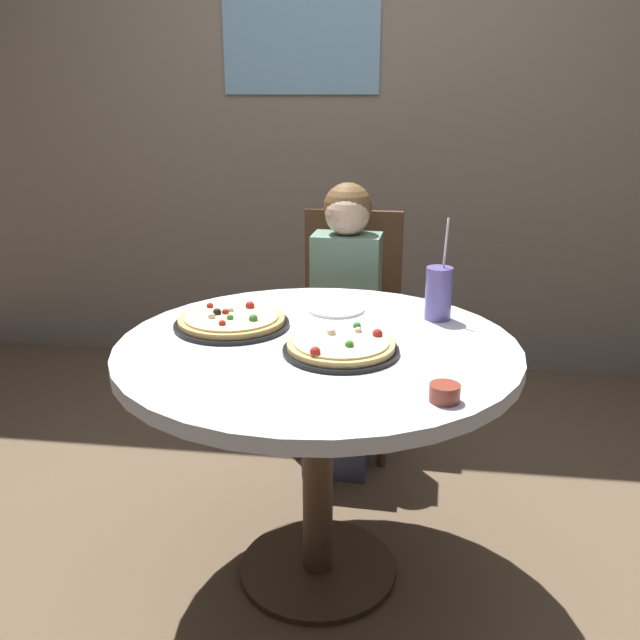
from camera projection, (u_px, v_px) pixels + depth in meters
ground_plane at (318, 570)px, 2.13m from camera, size 8.00×8.00×0.00m
wall_with_window at (368, 81)px, 3.36m from camera, size 5.20×0.14×2.90m
dining_table at (318, 380)px, 1.93m from camera, size 1.11×1.11×0.75m
chair_wooden at (349, 316)px, 2.83m from camera, size 0.42×0.42×0.95m
diner_child at (343, 341)px, 2.67m from camera, size 0.27×0.42×1.08m
pizza_veggie at (341, 347)px, 1.82m from camera, size 0.31×0.31×0.05m
pizza_cheese at (232, 321)px, 2.02m from camera, size 0.34×0.34×0.05m
soda_cup at (439, 293)px, 2.07m from camera, size 0.08×0.08×0.31m
sauce_bowl at (445, 393)px, 1.53m from camera, size 0.07×0.07×0.04m
plate_small at (335, 309)px, 2.17m from camera, size 0.18×0.18×0.01m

